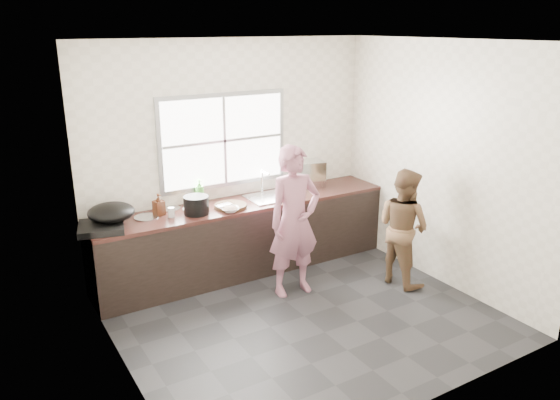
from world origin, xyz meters
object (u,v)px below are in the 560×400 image
black_pot (196,205)px  plate_food (193,209)px  bowl_mince (230,209)px  bottle_green (200,192)px  bowl_held (296,194)px  cutting_board (231,206)px  wok (111,212)px  pot_lid_left (147,217)px  bottle_brown_short (192,203)px  woman (294,226)px  burner (101,227)px  bowl_crabs (288,198)px  pot_lid_right (170,208)px  glass_jar (171,212)px  bottle_brown_tall (159,205)px  dish_rack (306,174)px  person_side (403,227)px

black_pot → plate_food: black_pot is taller
bowl_mince → plate_food: size_ratio=0.87×
bottle_green → bowl_held: bearing=-16.7°
cutting_board → wok: wok is taller
plate_food → pot_lid_left: size_ratio=0.86×
cutting_board → pot_lid_left: bearing=170.2°
bowl_held → bottle_green: size_ratio=0.67×
bowl_mince → bottle_brown_short: bottle_brown_short is taller
woman → black_pot: 1.10m
bowl_held → burner: size_ratio=0.44×
cutting_board → burner: 1.43m
wok → bowl_crabs: bearing=-5.5°
plate_food → wok: (-0.91, -0.05, 0.14)m
black_pot → pot_lid_right: black_pot is taller
bottle_brown_short → glass_jar: bottle_brown_short is taller
bottle_brown_tall → pot_lid_right: size_ratio=0.91×
cutting_board → bowl_crabs: bearing=-8.0°
woman → dish_rack: 1.26m
bowl_crabs → wok: 2.01m
bottle_green → plate_food: bearing=-133.2°
burner → bowl_mince: bearing=-6.3°
bowl_mince → pot_lid_left: bearing=161.7°
bowl_crabs → bottle_brown_tall: size_ratio=0.82×
woman → burner: 1.99m
woman → bottle_green: (-0.66, 1.00, 0.23)m
pot_lid_left → black_pot: bearing=-16.9°
wok → cutting_board: bearing=-4.2°
dish_rack → wok: bearing=-163.8°
bowl_held → dish_rack: size_ratio=0.44×
pot_lid_right → plate_food: bearing=-37.0°
bowl_held → black_pot: bearing=179.1°
person_side → pot_lid_left: person_side is taller
bottle_green → black_pot: bearing=-119.2°
cutting_board → bowl_mince: (-0.07, -0.12, 0.01)m
wok → dish_rack: bearing=4.1°
woman → bowl_crabs: 0.66m
plate_food → bottle_brown_tall: 0.39m
bowl_held → wok: size_ratio=0.41×
glass_jar → pot_lid_left: (-0.24, 0.12, -0.05)m
bowl_crabs → black_pot: 1.12m
glass_jar → black_pot: bearing=-8.2°
dish_rack → pot_lid_left: bearing=-164.8°
woman → black_pot: size_ratio=5.60×
glass_jar → pot_lid_right: 0.28m
bottle_brown_tall → pot_lid_left: (-0.15, -0.02, -0.10)m
person_side → dish_rack: size_ratio=3.06×
bottle_brown_tall → wok: 0.54m
burner → bottle_green: bearing=13.7°
woman → bowl_crabs: bearing=67.8°
cutting_board → bottle_brown_tall: bearing=166.9°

